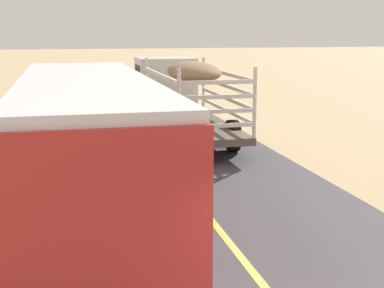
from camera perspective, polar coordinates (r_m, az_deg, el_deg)
The scene contains 3 objects.
livestock_truck at distance 22.64m, azimuth -1.79°, elevation 5.92°, with size 2.53×9.70×3.02m.
bus at distance 11.15m, azimuth -10.95°, elevation -0.72°, with size 2.54×10.00×3.21m.
car_far at distance 45.48m, azimuth -12.78°, elevation 7.23°, with size 1.80×4.40×1.46m.
Camera 1 is at (-3.05, -4.71, 4.13)m, focal length 50.88 mm.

